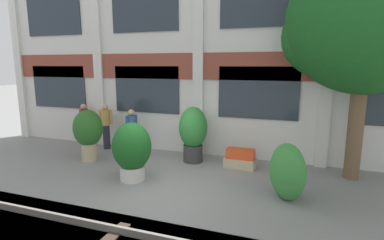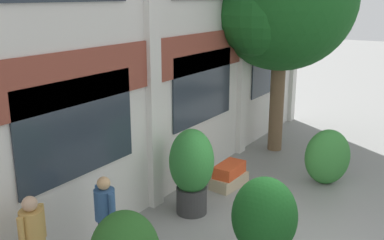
{
  "view_description": "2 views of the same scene",
  "coord_description": "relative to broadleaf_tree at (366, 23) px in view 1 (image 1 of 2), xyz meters",
  "views": [
    {
      "loc": [
        3.24,
        -6.9,
        3.15
      ],
      "look_at": [
        0.04,
        2.15,
        1.38
      ],
      "focal_mm": 28.0,
      "sensor_mm": 36.0,
      "label": 1
    },
    {
      "loc": [
        -7.09,
        -2.56,
        4.42
      ],
      "look_at": [
        -0.29,
        1.8,
        2.15
      ],
      "focal_mm": 42.0,
      "sensor_mm": 36.0,
      "label": 2
    }
  ],
  "objects": [
    {
      "name": "broadleaf_tree",
      "position": [
        0.0,
        0.0,
        0.0
      ],
      "size": [
        4.22,
        4.02,
        6.27
      ],
      "color": "brown",
      "rests_on": "ground"
    },
    {
      "name": "ground_plane",
      "position": [
        -4.8,
        -2.16,
        -4.2
      ],
      "size": [
        80.0,
        80.0,
        0.0
      ],
      "primitive_type": "plane",
      "color": "gray"
    },
    {
      "name": "potted_plant_fluted_column",
      "position": [
        -7.97,
        -1.16,
        -3.19
      ],
      "size": [
        0.95,
        0.95,
        1.71
      ],
      "color": "tan",
      "rests_on": "ground"
    },
    {
      "name": "potted_plant_ribbed_drum",
      "position": [
        -4.69,
        -0.1,
        -3.2
      ],
      "size": [
        0.92,
        0.92,
        1.82
      ],
      "color": "#333333",
      "rests_on": "ground"
    },
    {
      "name": "resident_watching_tracks",
      "position": [
        -7.06,
        0.06,
        -3.34
      ],
      "size": [
        0.34,
        0.51,
        1.61
      ],
      "rotation": [
        0.0,
        0.0,
        -0.3
      ],
      "color": "#282833",
      "rests_on": "ground"
    },
    {
      "name": "apartment_facade",
      "position": [
        -4.8,
        1.05,
        0.06
      ],
      "size": [
        16.54,
        0.64,
        8.57
      ],
      "color": "silver",
      "rests_on": "ground"
    },
    {
      "name": "resident_near_plants",
      "position": [
        -8.3,
        0.28,
        -3.28
      ],
      "size": [
        0.52,
        0.34,
        1.71
      ],
      "rotation": [
        0.0,
        0.0,
        -1.35
      ],
      "color": "#282833",
      "rests_on": "ground"
    },
    {
      "name": "potted_plant_glazed_jar",
      "position": [
        -5.74,
        -2.17,
        -3.32
      ],
      "size": [
        1.07,
        1.07,
        1.62
      ],
      "color": "beige",
      "rests_on": "ground"
    },
    {
      "name": "topiary_hedge",
      "position": [
        -1.68,
        -2.01,
        -3.52
      ],
      "size": [
        1.2,
        1.29,
        1.36
      ],
      "primitive_type": "ellipsoid",
      "rotation": [
        0.0,
        0.0,
        5.34
      ],
      "color": "#388438",
      "rests_on": "ground"
    },
    {
      "name": "resident_by_doorway",
      "position": [
        -9.42,
        0.45,
        -3.32
      ],
      "size": [
        0.34,
        0.52,
        1.65
      ],
      "rotation": [
        0.0,
        0.0,
        -2.89
      ],
      "color": "#282833",
      "rests_on": "ground"
    },
    {
      "name": "potted_plant_square_trough",
      "position": [
        -3.11,
        -0.14,
        -3.93
      ],
      "size": [
        1.0,
        0.62,
        0.58
      ],
      "color": "tan",
      "rests_on": "ground"
    }
  ]
}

